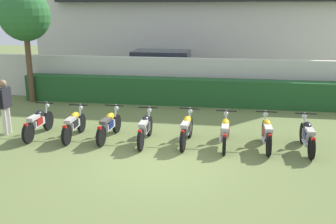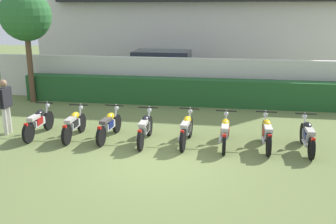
# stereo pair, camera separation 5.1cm
# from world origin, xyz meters

# --- Properties ---
(ground) EXTENTS (60.00, 60.00, 0.00)m
(ground) POSITION_xyz_m (0.00, 0.00, 0.00)
(ground) COLOR olive
(building) EXTENTS (18.03, 6.50, 8.23)m
(building) POSITION_xyz_m (0.00, 14.50, 4.11)
(building) COLOR silver
(building) RESTS_ON ground
(compound_wall) EXTENTS (17.13, 0.30, 1.85)m
(compound_wall) POSITION_xyz_m (0.00, 7.02, 0.92)
(compound_wall) COLOR silver
(compound_wall) RESTS_ON ground
(hedge_row) EXTENTS (13.71, 0.70, 1.09)m
(hedge_row) POSITION_xyz_m (0.00, 6.32, 0.54)
(hedge_row) COLOR #235628
(hedge_row) RESTS_ON ground
(parked_car) EXTENTS (4.52, 2.11, 1.89)m
(parked_car) POSITION_xyz_m (-1.37, 9.27, 0.94)
(parked_car) COLOR navy
(parked_car) RESTS_ON ground
(tree_near_inspector) EXTENTS (2.07, 2.07, 4.63)m
(tree_near_inspector) POSITION_xyz_m (-6.50, 5.82, 3.55)
(tree_near_inspector) COLOR brown
(tree_near_inspector) RESTS_ON ground
(motorcycle_in_row_0) EXTENTS (0.60, 1.94, 0.97)m
(motorcycle_in_row_0) POSITION_xyz_m (-4.03, 1.53, 0.45)
(motorcycle_in_row_0) COLOR black
(motorcycle_in_row_0) RESTS_ON ground
(motorcycle_in_row_1) EXTENTS (0.60, 1.85, 0.96)m
(motorcycle_in_row_1) POSITION_xyz_m (-2.86, 1.51, 0.45)
(motorcycle_in_row_1) COLOR black
(motorcycle_in_row_1) RESTS_ON ground
(motorcycle_in_row_2) EXTENTS (0.60, 1.91, 0.95)m
(motorcycle_in_row_2) POSITION_xyz_m (-1.78, 1.61, 0.44)
(motorcycle_in_row_2) COLOR black
(motorcycle_in_row_2) RESTS_ON ground
(motorcycle_in_row_3) EXTENTS (0.60, 1.96, 0.97)m
(motorcycle_in_row_3) POSITION_xyz_m (-0.63, 1.46, 0.45)
(motorcycle_in_row_3) COLOR black
(motorcycle_in_row_3) RESTS_ON ground
(motorcycle_in_row_4) EXTENTS (0.60, 1.90, 0.98)m
(motorcycle_in_row_4) POSITION_xyz_m (0.59, 1.53, 0.46)
(motorcycle_in_row_4) COLOR black
(motorcycle_in_row_4) RESTS_ON ground
(motorcycle_in_row_5) EXTENTS (0.60, 1.90, 0.95)m
(motorcycle_in_row_5) POSITION_xyz_m (1.71, 1.52, 0.44)
(motorcycle_in_row_5) COLOR black
(motorcycle_in_row_5) RESTS_ON ground
(motorcycle_in_row_6) EXTENTS (0.60, 1.86, 0.98)m
(motorcycle_in_row_6) POSITION_xyz_m (2.87, 1.53, 0.46)
(motorcycle_in_row_6) COLOR black
(motorcycle_in_row_6) RESTS_ON ground
(motorcycle_in_row_7) EXTENTS (0.60, 1.91, 0.96)m
(motorcycle_in_row_7) POSITION_xyz_m (3.98, 1.52, 0.45)
(motorcycle_in_row_7) COLOR black
(motorcycle_in_row_7) RESTS_ON ground
(inspector_person) EXTENTS (0.23, 0.70, 1.74)m
(inspector_person) POSITION_xyz_m (-5.12, 1.59, 1.04)
(inspector_person) COLOR silver
(inspector_person) RESTS_ON ground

